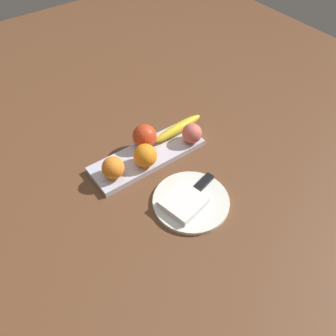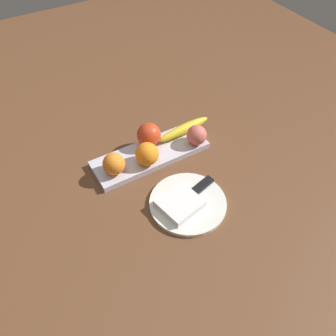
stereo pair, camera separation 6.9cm
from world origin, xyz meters
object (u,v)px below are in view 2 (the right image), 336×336
(fruit_tray, at_px, (150,155))
(orange_near_apple, at_px, (114,164))
(knife, at_px, (197,190))
(banana, at_px, (184,129))
(apple, at_px, (150,135))
(peach, at_px, (197,135))
(folded_napkin, at_px, (180,203))
(dinner_plate, at_px, (188,203))
(orange_near_banana, at_px, (147,154))

(fruit_tray, xyz_separation_m, orange_near_apple, (0.13, 0.02, 0.04))
(knife, bearing_deg, banana, -127.44)
(apple, distance_m, knife, 0.24)
(fruit_tray, xyz_separation_m, knife, (-0.04, 0.20, 0.01))
(knife, bearing_deg, apple, -97.49)
(peach, xyz_separation_m, folded_napkin, (0.18, 0.18, -0.03))
(fruit_tray, height_order, knife, knife)
(peach, height_order, dinner_plate, peach)
(apple, relative_size, knife, 0.43)
(apple, relative_size, banana, 0.39)
(apple, relative_size, folded_napkin, 0.71)
(folded_napkin, bearing_deg, orange_near_banana, -89.76)
(dinner_plate, xyz_separation_m, folded_napkin, (0.03, 0.00, 0.02))
(peach, bearing_deg, knife, 57.29)
(banana, bearing_deg, dinner_plate, -124.62)
(orange_near_banana, bearing_deg, orange_near_apple, -8.88)
(banana, relative_size, orange_near_banana, 2.75)
(apple, distance_m, dinner_plate, 0.26)
(knife, bearing_deg, orange_near_apple, -60.60)
(orange_near_banana, relative_size, knife, 0.40)
(orange_near_apple, relative_size, peach, 1.04)
(fruit_tray, relative_size, orange_near_banana, 5.16)
(peach, relative_size, knife, 0.36)
(dinner_plate, bearing_deg, folded_napkin, 0.00)
(orange_near_banana, height_order, knife, orange_near_banana)
(dinner_plate, bearing_deg, banana, -120.01)
(dinner_plate, relative_size, knife, 1.22)
(apple, bearing_deg, banana, 175.60)
(apple, bearing_deg, orange_near_banana, 55.82)
(apple, xyz_separation_m, orange_near_apple, (0.15, 0.05, -0.00))
(orange_near_apple, bearing_deg, apple, -161.09)
(banana, bearing_deg, peach, -85.80)
(fruit_tray, bearing_deg, knife, 102.43)
(orange_near_apple, distance_m, dinner_plate, 0.25)
(folded_napkin, relative_size, knife, 0.60)
(apple, relative_size, orange_near_apple, 1.14)
(banana, distance_m, orange_near_apple, 0.27)
(orange_near_banana, relative_size, dinner_plate, 0.33)
(banana, relative_size, dinner_plate, 0.91)
(peach, distance_m, dinner_plate, 0.24)
(banana, xyz_separation_m, peach, (-0.01, 0.06, 0.02))
(fruit_tray, height_order, apple, apple)
(fruit_tray, relative_size, dinner_plate, 1.70)
(peach, distance_m, knife, 0.20)
(fruit_tray, bearing_deg, banana, -170.58)
(fruit_tray, relative_size, apple, 4.85)
(apple, distance_m, orange_near_banana, 0.08)
(fruit_tray, relative_size, banana, 1.88)
(knife, bearing_deg, peach, -136.87)
(fruit_tray, relative_size, folded_napkin, 3.43)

